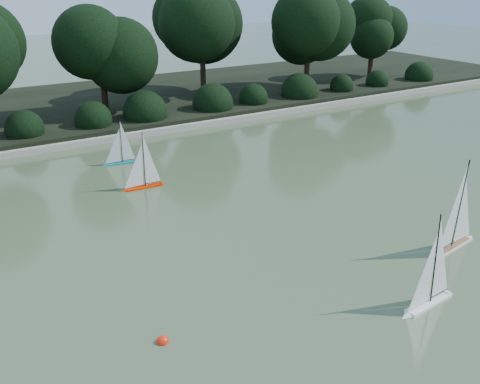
% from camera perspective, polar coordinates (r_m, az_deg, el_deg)
% --- Properties ---
extents(ground, '(80.00, 80.00, 0.00)m').
position_cam_1_polar(ground, '(8.36, 5.03, -10.26)').
color(ground, '#3C4C2D').
rests_on(ground, ground).
extents(pond_coping, '(40.00, 0.35, 0.18)m').
position_cam_1_polar(pond_coping, '(15.84, -14.70, 5.44)').
color(pond_coping, gray).
rests_on(pond_coping, ground).
extents(far_bank, '(40.00, 8.00, 0.30)m').
position_cam_1_polar(far_bank, '(19.57, -18.36, 8.37)').
color(far_bank, black).
rests_on(far_bank, ground).
extents(tree_line, '(26.31, 3.93, 4.39)m').
position_cam_1_polar(tree_line, '(18.00, -14.13, 15.77)').
color(tree_line, black).
rests_on(tree_line, ground).
extents(shrub_hedge, '(29.10, 1.10, 1.10)m').
position_cam_1_polar(shrub_hedge, '(16.58, -15.78, 7.36)').
color(shrub_hedge, black).
rests_on(shrub_hedge, ground).
extents(sailboat_white_a, '(1.11, 0.26, 1.51)m').
position_cam_1_polar(sailboat_white_a, '(8.26, 19.32, -10.09)').
color(sailboat_white_a, white).
rests_on(sailboat_white_a, ground).
extents(sailboat_white_b, '(1.30, 0.39, 1.77)m').
position_cam_1_polar(sailboat_white_b, '(10.15, 22.16, -3.99)').
color(sailboat_white_b, silver).
rests_on(sailboat_white_b, ground).
extents(sailboat_orange, '(1.01, 0.22, 1.38)m').
position_cam_1_polar(sailboat_orange, '(12.16, -10.61, 1.34)').
color(sailboat_orange, '#F52A00').
rests_on(sailboat_orange, ground).
extents(sailboat_teal, '(0.91, 0.28, 1.24)m').
position_cam_1_polar(sailboat_teal, '(13.87, -12.88, 3.69)').
color(sailboat_teal, teal).
rests_on(sailboat_teal, ground).
extents(race_buoy, '(0.17, 0.17, 0.17)m').
position_cam_1_polar(race_buoy, '(7.36, -8.25, -15.54)').
color(race_buoy, red).
rests_on(race_buoy, ground).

